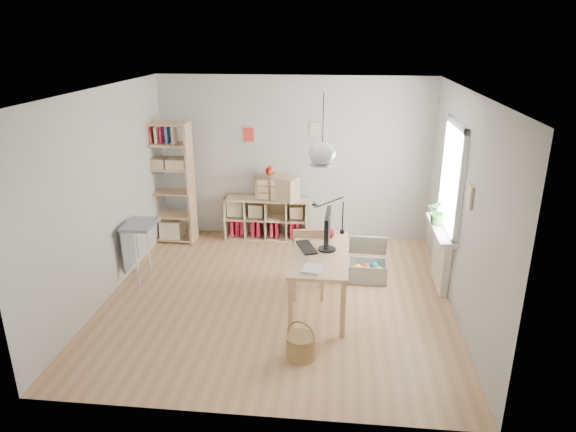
# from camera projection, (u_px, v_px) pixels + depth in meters

# --- Properties ---
(ground) EXTENTS (4.50, 4.50, 0.00)m
(ground) POSITION_uv_depth(u_px,v_px,m) (278.00, 297.00, 6.85)
(ground) COLOR tan
(ground) RESTS_ON ground
(room_shell) EXTENTS (4.50, 4.50, 4.50)m
(room_shell) POSITION_uv_depth(u_px,v_px,m) (322.00, 154.00, 5.97)
(room_shell) COLOR silver
(room_shell) RESTS_ON ground
(window_unit) EXTENTS (0.07, 1.16, 1.46)m
(window_unit) POSITION_uv_depth(u_px,v_px,m) (453.00, 178.00, 6.66)
(window_unit) COLOR white
(window_unit) RESTS_ON ground
(radiator) EXTENTS (0.10, 0.80, 0.80)m
(radiator) POSITION_uv_depth(u_px,v_px,m) (441.00, 258.00, 7.06)
(radiator) COLOR white
(radiator) RESTS_ON ground
(windowsill) EXTENTS (0.22, 1.20, 0.06)m
(windowsill) POSITION_uv_depth(u_px,v_px,m) (440.00, 229.00, 6.92)
(windowsill) COLOR white
(windowsill) RESTS_ON radiator
(desk) EXTENTS (0.70, 1.50, 0.75)m
(desk) POSITION_uv_depth(u_px,v_px,m) (320.00, 259.00, 6.43)
(desk) COLOR tan
(desk) RESTS_ON ground
(cube_shelf) EXTENTS (1.40, 0.38, 0.72)m
(cube_shelf) POSITION_uv_depth(u_px,v_px,m) (266.00, 221.00, 8.74)
(cube_shelf) COLOR tan
(cube_shelf) RESTS_ON ground
(tall_bookshelf) EXTENTS (0.80, 0.38, 2.00)m
(tall_bookshelf) POSITION_uv_depth(u_px,v_px,m) (167.00, 178.00, 8.36)
(tall_bookshelf) COLOR tan
(tall_bookshelf) RESTS_ON ground
(side_table) EXTENTS (0.40, 0.55, 0.85)m
(side_table) POSITION_uv_depth(u_px,v_px,m) (136.00, 235.00, 7.15)
(side_table) COLOR gray
(side_table) RESTS_ON ground
(chair) EXTENTS (0.45, 0.45, 0.86)m
(chair) POSITION_uv_depth(u_px,v_px,m) (308.00, 259.00, 6.82)
(chair) COLOR gray
(chair) RESTS_ON ground
(wicker_basket) EXTENTS (0.32, 0.32, 0.45)m
(wicker_basket) POSITION_uv_depth(u_px,v_px,m) (301.00, 346.00, 5.54)
(wicker_basket) COLOR #A07948
(wicker_basket) RESTS_ON ground
(storage_chest) EXTENTS (0.56, 0.63, 0.57)m
(storage_chest) POSITION_uv_depth(u_px,v_px,m) (368.00, 267.00, 7.30)
(storage_chest) COLOR #AFAFAB
(storage_chest) RESTS_ON ground
(monitor) EXTENTS (0.23, 0.57, 0.50)m
(monitor) POSITION_uv_depth(u_px,v_px,m) (327.00, 229.00, 6.37)
(monitor) COLOR black
(monitor) RESTS_ON desk
(keyboard) EXTENTS (0.31, 0.47, 0.02)m
(keyboard) POSITION_uv_depth(u_px,v_px,m) (307.00, 247.00, 6.51)
(keyboard) COLOR black
(keyboard) RESTS_ON desk
(task_lamp) EXTENTS (0.45, 0.17, 0.48)m
(task_lamp) POSITION_uv_depth(u_px,v_px,m) (326.00, 211.00, 6.85)
(task_lamp) COLOR black
(task_lamp) RESTS_ON desk
(yarn_ball) EXTENTS (0.14, 0.14, 0.14)m
(yarn_ball) POSITION_uv_depth(u_px,v_px,m) (329.00, 234.00, 6.79)
(yarn_ball) COLOR #510A0F
(yarn_ball) RESTS_ON desk
(paper_tray) EXTENTS (0.27, 0.31, 0.03)m
(paper_tray) POSITION_uv_depth(u_px,v_px,m) (313.00, 269.00, 5.91)
(paper_tray) COLOR white
(paper_tray) RESTS_ON desk
(drawer_chest) EXTENTS (0.76, 0.57, 0.39)m
(drawer_chest) POSITION_uv_depth(u_px,v_px,m) (277.00, 187.00, 8.47)
(drawer_chest) COLOR tan
(drawer_chest) RESTS_ON cube_shelf
(red_vase) EXTENTS (0.14, 0.14, 0.16)m
(red_vase) POSITION_uv_depth(u_px,v_px,m) (270.00, 171.00, 8.39)
(red_vase) COLOR maroon
(red_vase) RESTS_ON drawer_chest
(potted_plant) EXTENTS (0.38, 0.34, 0.37)m
(potted_plant) POSITION_uv_depth(u_px,v_px,m) (439.00, 211.00, 6.94)
(potted_plant) COLOR #2D5E23
(potted_plant) RESTS_ON windowsill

